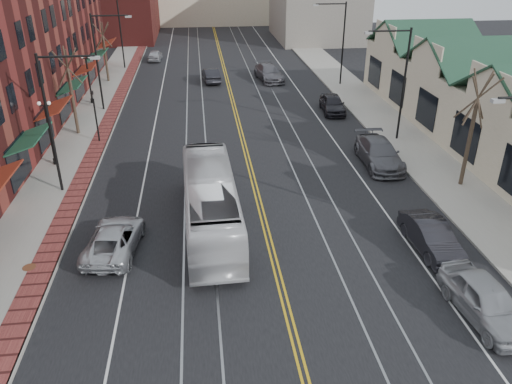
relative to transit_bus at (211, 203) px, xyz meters
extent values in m
cube|color=gray|center=(-9.20, 9.24, -1.43)|extent=(4.00, 120.00, 0.15)
cube|color=gray|center=(14.80, 9.24, -1.43)|extent=(4.00, 120.00, 0.15)
cube|color=beige|center=(20.80, 9.24, 0.79)|extent=(8.00, 36.00, 4.60)
cube|color=slate|center=(17.80, 54.24, 3.99)|extent=(12.00, 16.00, 11.00)
cylinder|color=black|center=(-8.70, 5.24, 2.64)|extent=(0.16, 0.16, 8.00)
cylinder|color=black|center=(-7.20, 5.24, 6.44)|extent=(3.00, 0.12, 0.12)
cube|color=#999999|center=(-5.70, 5.24, 6.34)|extent=(0.50, 0.25, 0.15)
cylinder|color=black|center=(-8.70, 21.24, 2.64)|extent=(0.16, 0.16, 8.00)
cylinder|color=black|center=(-7.20, 21.24, 6.44)|extent=(3.00, 0.12, 0.12)
cube|color=#999999|center=(-5.70, 21.24, 6.34)|extent=(0.50, 0.25, 0.15)
cylinder|color=black|center=(-8.70, 37.24, 2.64)|extent=(0.16, 0.16, 8.00)
cube|color=#999999|center=(11.30, -4.76, 6.34)|extent=(0.50, 0.25, 0.15)
cylinder|color=black|center=(14.30, 11.24, 2.64)|extent=(0.16, 0.16, 8.00)
cylinder|color=black|center=(12.80, 11.24, 6.44)|extent=(3.00, 0.12, 0.12)
cube|color=#999999|center=(11.30, 11.24, 6.34)|extent=(0.50, 0.25, 0.15)
cylinder|color=black|center=(14.30, 27.24, 2.64)|extent=(0.16, 0.16, 8.00)
cylinder|color=black|center=(12.80, 27.24, 6.44)|extent=(3.00, 0.12, 0.12)
cube|color=#999999|center=(11.30, 27.24, 6.34)|extent=(0.50, 0.25, 0.15)
cylinder|color=black|center=(-10.00, 9.24, -1.16)|extent=(0.28, 0.28, 0.40)
cylinder|color=black|center=(-10.00, 9.24, 0.64)|extent=(0.14, 0.14, 4.00)
cube|color=black|center=(-10.00, 9.24, 2.64)|extent=(0.60, 0.06, 0.06)
sphere|color=white|center=(-10.30, 9.24, 2.79)|extent=(0.24, 0.24, 0.24)
sphere|color=white|center=(-9.70, 9.24, 2.79)|extent=(0.24, 0.24, 0.24)
cylinder|color=black|center=(-10.00, 23.24, -1.16)|extent=(0.28, 0.28, 0.40)
cylinder|color=black|center=(-10.00, 23.24, 0.64)|extent=(0.14, 0.14, 4.00)
cube|color=black|center=(-10.00, 23.24, 2.64)|extent=(0.60, 0.06, 0.06)
sphere|color=white|center=(-10.30, 23.24, 2.79)|extent=(0.24, 0.24, 0.24)
sphere|color=white|center=(-9.70, 23.24, 2.79)|extent=(0.24, 0.24, 0.24)
cylinder|color=#382B21|center=(-9.70, 15.24, 1.09)|extent=(0.24, 0.24, 4.90)
cylinder|color=#382B21|center=(-9.70, 15.24, 3.64)|extent=(0.58, 1.37, 2.90)
cylinder|color=#382B21|center=(-9.70, 15.24, 3.64)|extent=(1.60, 0.66, 2.78)
cylinder|color=#382B21|center=(-9.70, 15.24, 3.64)|extent=(0.53, 1.23, 2.96)
cylinder|color=#382B21|center=(-9.70, 15.24, 3.64)|extent=(1.69, 1.03, 2.64)
cylinder|color=#382B21|center=(-9.70, 15.24, 3.64)|extent=(1.78, 1.29, 2.48)
cylinder|color=#382B21|center=(-9.70, 31.24, 0.92)|extent=(0.24, 0.24, 4.55)
cylinder|color=#382B21|center=(-9.70, 31.24, 3.29)|extent=(0.55, 1.28, 2.69)
cylinder|color=#382B21|center=(-9.70, 31.24, 3.29)|extent=(1.49, 0.62, 2.58)
cylinder|color=#382B21|center=(-9.70, 31.24, 3.29)|extent=(0.50, 1.15, 2.75)
cylinder|color=#382B21|center=(-9.70, 31.24, 3.29)|extent=(1.57, 0.97, 2.45)
cylinder|color=#382B21|center=(-9.70, 31.24, 3.29)|extent=(1.66, 1.20, 2.30)
cylinder|color=#382B21|center=(15.30, 3.24, 1.27)|extent=(0.24, 0.24, 5.25)
cylinder|color=#382B21|center=(15.30, 3.24, 3.99)|extent=(0.61, 1.46, 3.10)
cylinder|color=#382B21|center=(15.30, 3.24, 3.99)|extent=(1.70, 0.70, 2.97)
cylinder|color=#382B21|center=(15.30, 3.24, 3.99)|extent=(0.56, 1.31, 3.17)
cylinder|color=#382B21|center=(15.30, 3.24, 3.99)|extent=(1.80, 1.10, 2.82)
cylinder|color=#382B21|center=(15.30, 3.24, 3.99)|extent=(1.90, 1.37, 2.65)
cylinder|color=#592D19|center=(-8.40, -2.76, -1.35)|extent=(0.60, 0.60, 0.02)
cylinder|color=black|center=(-7.80, 13.24, 0.24)|extent=(0.12, 0.12, 3.20)
imported|color=black|center=(-7.80, 13.24, 1.99)|extent=(0.18, 0.15, 0.90)
imported|color=white|center=(0.00, 0.00, 0.00)|extent=(2.83, 10.89, 3.01)
imported|color=#B3B5BA|center=(-4.70, -1.59, -0.83)|extent=(2.82, 5.12, 1.36)
imported|color=#A0A1A6|center=(10.50, -8.12, -0.71)|extent=(2.31, 4.85, 1.60)
imported|color=black|center=(10.44, -3.23, -0.78)|extent=(1.74, 4.49, 1.46)
imported|color=#57575D|center=(11.38, 6.98, -0.69)|extent=(2.48, 5.72, 1.64)
imported|color=#232228|center=(11.18, 18.42, -0.74)|extent=(2.10, 4.62, 1.54)
imported|color=black|center=(1.08, 30.07, -0.79)|extent=(1.95, 4.49, 1.44)
imported|color=#5E5C63|center=(7.24, 30.07, -0.69)|extent=(3.01, 5.87, 1.63)
imported|color=#ABACB2|center=(-5.45, 41.36, -0.85)|extent=(1.78, 3.97, 1.32)
camera|label=1|loc=(-0.31, -22.52, 11.97)|focal=35.00mm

